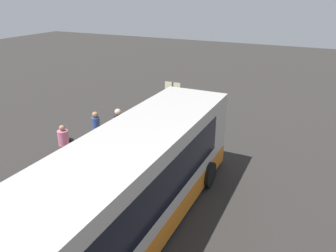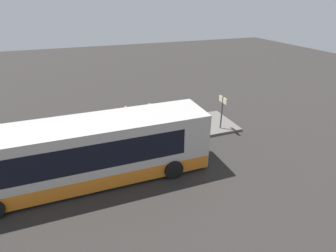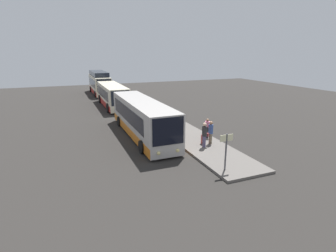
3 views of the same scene
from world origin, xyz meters
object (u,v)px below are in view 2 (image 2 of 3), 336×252
at_px(passenger_boarding, 161,118).
at_px(passenger_with_bags, 127,117).
at_px(bus_lead, 81,154).
at_px(suitcase, 151,127).
at_px(sign_post, 222,108).
at_px(passenger_waiting, 150,115).

relative_size(passenger_boarding, passenger_with_bags, 1.18).
relative_size(bus_lead, passenger_boarding, 6.45).
xyz_separation_m(passenger_boarding, suitcase, (-0.61, 0.25, -0.67)).
relative_size(bus_lead, sign_post, 5.38).
xyz_separation_m(bus_lead, passenger_boarding, (5.02, 3.26, -0.31)).
distance_m(passenger_with_bags, suitcase, 1.77).
bearing_deg(passenger_boarding, passenger_with_bags, 126.09).
distance_m(passenger_waiting, passenger_with_bags, 1.53).
bearing_deg(sign_post, passenger_waiting, 159.73).
bearing_deg(sign_post, passenger_with_bags, 159.62).
relative_size(suitcase, sign_post, 0.42).
height_order(passenger_waiting, suitcase, passenger_waiting).
bearing_deg(passenger_boarding, sign_post, -30.13).
xyz_separation_m(passenger_boarding, sign_post, (3.88, -0.80, 0.42)).
height_order(passenger_boarding, passenger_with_bags, passenger_boarding).
bearing_deg(suitcase, passenger_boarding, -22.57).
bearing_deg(bus_lead, passenger_with_bags, 56.12).
xyz_separation_m(passenger_waiting, passenger_with_bags, (-1.43, 0.54, -0.14)).
bearing_deg(passenger_waiting, passenger_boarding, 153.50).
bearing_deg(passenger_with_bags, bus_lead, -18.71).
bearing_deg(bus_lead, passenger_boarding, 33.02).
distance_m(bus_lead, passenger_boarding, 5.99).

